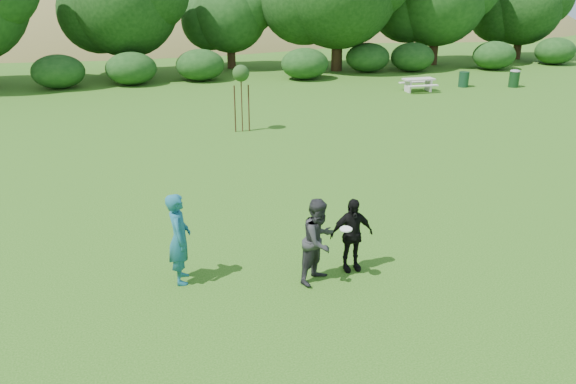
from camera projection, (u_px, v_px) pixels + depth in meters
name	position (u px, v px, depth m)	size (l,w,h in m)	color
ground	(323.00, 288.00, 12.13)	(120.00, 120.00, 0.00)	#19470C
player_teal	(179.00, 238.00, 12.06)	(0.75, 0.49, 2.06)	#18576E
player_grey	(319.00, 241.00, 12.11)	(0.94, 0.73, 1.92)	#29292C
player_black	(351.00, 235.00, 12.61)	(1.02, 0.42, 1.73)	black
trash_can_near	(464.00, 79.00, 33.80)	(0.60, 0.60, 0.90)	#163C27
frisbee	(346.00, 229.00, 11.98)	(0.27, 0.27, 0.04)	white
sapling	(241.00, 75.00, 23.42)	(0.70, 0.70, 2.85)	#402519
picnic_table	(418.00, 83.00, 32.40)	(1.80, 1.48, 0.76)	#B4B1A6
trash_can_lidded	(514.00, 78.00, 33.71)	(0.60, 0.60, 1.05)	#14371A
hillside	(167.00, 116.00, 78.13)	(150.00, 72.00, 52.00)	olive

